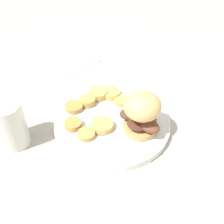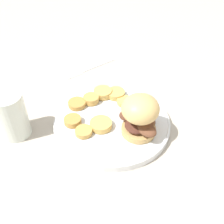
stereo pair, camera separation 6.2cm
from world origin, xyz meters
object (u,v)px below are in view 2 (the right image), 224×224
object	(u,v)px
dinner_plate	(112,122)
fork	(89,68)
sandwich	(140,115)
drinking_glass	(12,116)

from	to	relation	value
dinner_plate	fork	xyz separation A→B (m)	(-0.15, 0.23, -0.01)
dinner_plate	sandwich	size ratio (longest dim) A/B	2.59
sandwich	drinking_glass	size ratio (longest dim) A/B	0.98
dinner_plate	drinking_glass	distance (m)	0.23
dinner_plate	fork	bearing A→B (deg)	123.97
sandwich	drinking_glass	xyz separation A→B (m)	(-0.28, -0.08, -0.01)
fork	drinking_glass	distance (m)	0.33
fork	drinking_glass	xyz separation A→B (m)	(-0.06, -0.32, 0.05)
dinner_plate	sandwich	bearing A→B (deg)	-14.22
dinner_plate	drinking_glass	xyz separation A→B (m)	(-0.21, -0.10, 0.05)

